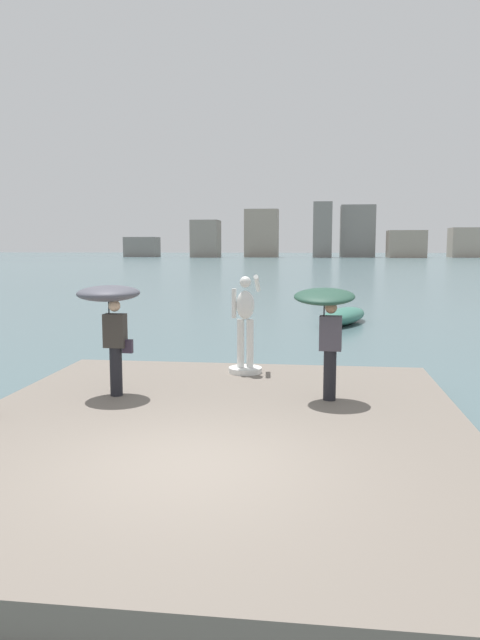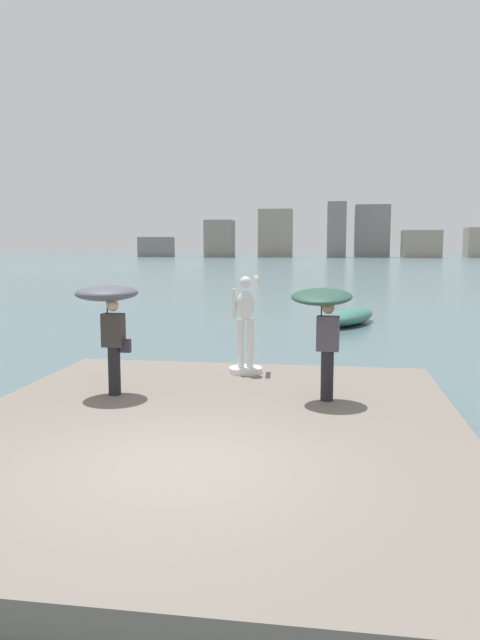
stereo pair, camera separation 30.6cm
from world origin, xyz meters
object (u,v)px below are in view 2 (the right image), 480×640
statue_white_figure (246,331)px  onlooker_right (324,313)px  onlooker_left (109,306)px  boat_far (351,316)px

statue_white_figure → onlooker_right: (1.64, -2.03, 0.64)m
statue_white_figure → onlooker_left: bearing=-134.7°
onlooker_left → onlooker_right: 3.81m
onlooker_right → statue_white_figure: bearing=129.0°
onlooker_left → boat_far: size_ratio=0.49×
onlooker_left → statue_white_figure: bearing=45.3°
onlooker_right → boat_far: bearing=85.9°
onlooker_left → onlooker_right: bearing=2.4°
onlooker_left → boat_far: onlooker_left is taller
onlooker_left → boat_far: 14.34m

